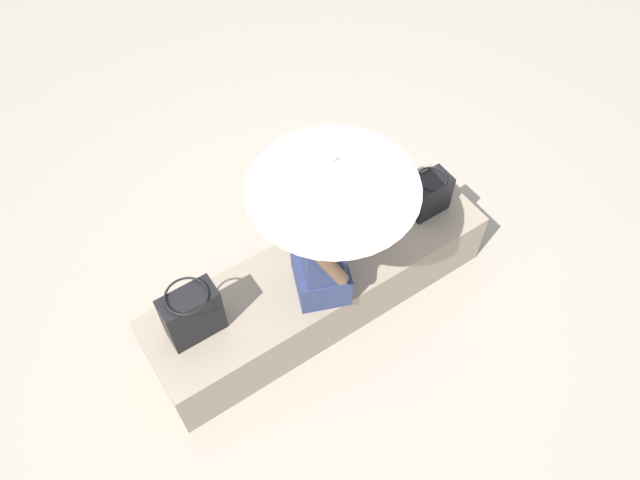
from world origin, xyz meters
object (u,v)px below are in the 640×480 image
object	(u,v)px
person_seated	(321,244)
parasol	(334,174)
handbag_black	(192,314)
shoulder_bag_spare	(372,216)
tote_bag_canvas	(429,193)

from	to	relation	value
person_seated	parasol	distance (m)	0.51
handbag_black	shoulder_bag_spare	bearing A→B (deg)	0.21
person_seated	tote_bag_canvas	world-z (taller)	person_seated
handbag_black	shoulder_bag_spare	distance (m)	1.16
person_seated	parasol	xyz separation A→B (m)	(0.06, -0.01, 0.51)
tote_bag_canvas	shoulder_bag_spare	bearing A→B (deg)	175.39
parasol	tote_bag_canvas	xyz separation A→B (m)	(0.79, 0.11, -0.76)
parasol	handbag_black	world-z (taller)	parasol
person_seated	handbag_black	size ratio (longest dim) A/B	2.47
parasol	shoulder_bag_spare	size ratio (longest dim) A/B	2.98
person_seated	parasol	bearing A→B (deg)	-6.28
parasol	tote_bag_canvas	distance (m)	1.10
person_seated	parasol	size ratio (longest dim) A/B	0.88
shoulder_bag_spare	handbag_black	bearing A→B (deg)	-179.79
handbag_black	shoulder_bag_spare	size ratio (longest dim) A/B	1.06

